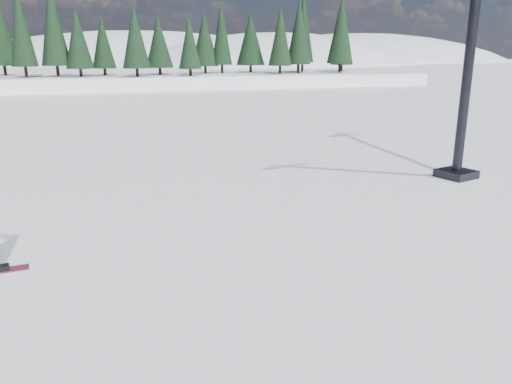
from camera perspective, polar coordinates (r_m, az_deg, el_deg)
The scene contains 2 objects.
alpine_backdrop at distance 200.69m, azimuth -21.77°, elevation 9.51°, with size 412.50×227.00×53.20m.
lift_tower at distance 19.18m, azimuth 22.83°, elevation 10.58°, with size 2.09×1.40×7.64m.
Camera 1 is at (2.85, -10.15, 4.48)m, focal length 35.00 mm.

